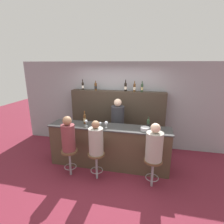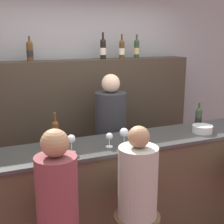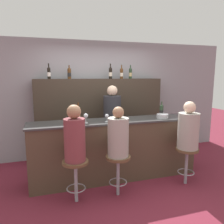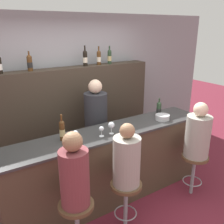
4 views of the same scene
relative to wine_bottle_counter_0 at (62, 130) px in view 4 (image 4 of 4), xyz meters
The scene contains 21 objects.
ground_plane 1.40m from the wine_bottle_counter_0, 27.35° to the right, with size 16.00×16.00×0.00m, color maroon.
wall_back 1.42m from the wine_bottle_counter_0, 63.09° to the left, with size 6.40×0.05×2.60m.
bar_counter 0.92m from the wine_bottle_counter_0, ahead, with size 2.98×0.56×1.07m.
back_bar_cabinet 1.26m from the wine_bottle_counter_0, 58.30° to the left, with size 2.80×0.28×1.77m.
wine_bottle_counter_0 is the anchor object (origin of this frame).
wine_bottle_counter_1 1.57m from the wine_bottle_counter_0, ahead, with size 0.07×0.07×0.29m.
wine_bottle_backbar_1 1.24m from the wine_bottle_counter_0, 91.21° to the left, with size 0.08×0.08×0.28m.
wine_bottle_backbar_2 1.52m from the wine_bottle_counter_0, 49.90° to the left, with size 0.07×0.07×0.33m.
wine_bottle_backbar_3 1.68m from the wine_bottle_counter_0, 42.52° to the left, with size 0.07×0.07×0.30m.
wine_bottle_backbar_4 1.83m from the wine_bottle_counter_0, 37.66° to the left, with size 0.07×0.07×0.30m.
wine_glass_0 0.19m from the wine_bottle_counter_0, 58.87° to the right, with size 0.07×0.07×0.16m.
wine_glass_1 0.48m from the wine_bottle_counter_0, 19.64° to the right, with size 0.06×0.06×0.13m.
wine_glass_2 0.62m from the wine_bottle_counter_0, 15.06° to the right, with size 0.08×0.08×0.16m.
metal_bowl 1.52m from the wine_bottle_counter_0, ahead, with size 0.21×0.21×0.08m.
bar_stool_left 0.96m from the wine_bottle_counter_0, 103.17° to the right, with size 0.38×0.38×0.63m.
guest_seated_left 0.69m from the wine_bottle_counter_0, 103.17° to the right, with size 0.30×0.30×0.81m.
bar_stool_middle 1.07m from the wine_bottle_counter_0, 52.32° to the right, with size 0.38×0.38×0.63m.
guest_seated_middle 0.85m from the wine_bottle_counter_0, 52.32° to the right, with size 0.32×0.32×0.76m.
bar_stool_right 1.97m from the wine_bottle_counter_0, 20.47° to the right, with size 0.38×0.38×0.63m.
guest_seated_right 1.85m from the wine_bottle_counter_0, 20.47° to the right, with size 0.34×0.34×0.79m.
bartender 1.01m from the wine_bottle_counter_0, 33.99° to the left, with size 0.35×0.35×1.64m.
Camera 4 is at (-1.65, -2.31, 2.38)m, focal length 40.00 mm.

